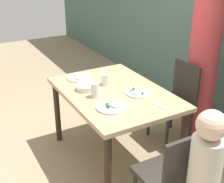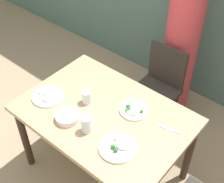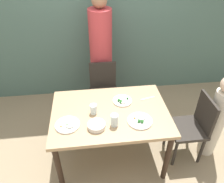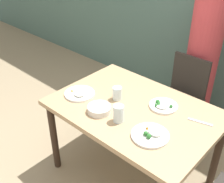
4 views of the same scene
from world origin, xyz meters
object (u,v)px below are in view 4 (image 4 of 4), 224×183
object	(u,v)px
bowl_curry	(99,109)
glass_water_tall	(117,93)
person_adult	(203,55)
plate_rice_adult	(151,135)
chair_adult_spot	(181,96)

from	to	relation	value
bowl_curry	glass_water_tall	bearing A→B (deg)	94.37
person_adult	glass_water_tall	distance (m)	1.13
person_adult	bowl_curry	xyz separation A→B (m)	(-0.16, -1.34, -0.04)
plate_rice_adult	glass_water_tall	xyz separation A→B (m)	(-0.47, 0.19, 0.04)
person_adult	bowl_curry	bearing A→B (deg)	-96.63
bowl_curry	person_adult	bearing A→B (deg)	83.37
chair_adult_spot	glass_water_tall	xyz separation A→B (m)	(-0.17, -0.78, 0.32)
chair_adult_spot	glass_water_tall	size ratio (longest dim) A/B	8.00
person_adult	plate_rice_adult	bearing A→B (deg)	-77.22
bowl_curry	glass_water_tall	world-z (taller)	glass_water_tall
bowl_curry	glass_water_tall	distance (m)	0.22
person_adult	plate_rice_adult	world-z (taller)	person_adult
chair_adult_spot	person_adult	bearing A→B (deg)	90.00
chair_adult_spot	plate_rice_adult	size ratio (longest dim) A/B	3.34
chair_adult_spot	glass_water_tall	distance (m)	0.86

